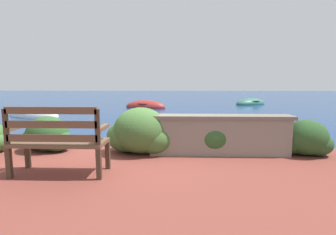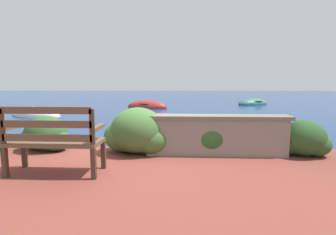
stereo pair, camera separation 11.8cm
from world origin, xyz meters
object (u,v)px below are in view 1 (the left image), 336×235
object	(u,v)px
park_bench	(58,139)
rowboat_far	(250,103)
rowboat_mid	(145,107)
rowboat_nearest	(33,115)

from	to	relation	value
park_bench	rowboat_far	bearing A→B (deg)	66.29
park_bench	rowboat_mid	world-z (taller)	park_bench
rowboat_nearest	park_bench	bearing A→B (deg)	144.94
rowboat_nearest	rowboat_mid	world-z (taller)	rowboat_mid
rowboat_mid	park_bench	bearing A→B (deg)	108.01
rowboat_nearest	rowboat_mid	size ratio (longest dim) A/B	1.16
park_bench	rowboat_far	size ratio (longest dim) A/B	0.48
rowboat_far	park_bench	bearing A→B (deg)	32.67
park_bench	rowboat_mid	xyz separation A→B (m)	(-0.25, 11.34, -0.63)
park_bench	rowboat_nearest	xyz separation A→B (m)	(-4.50, 7.39, -0.64)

